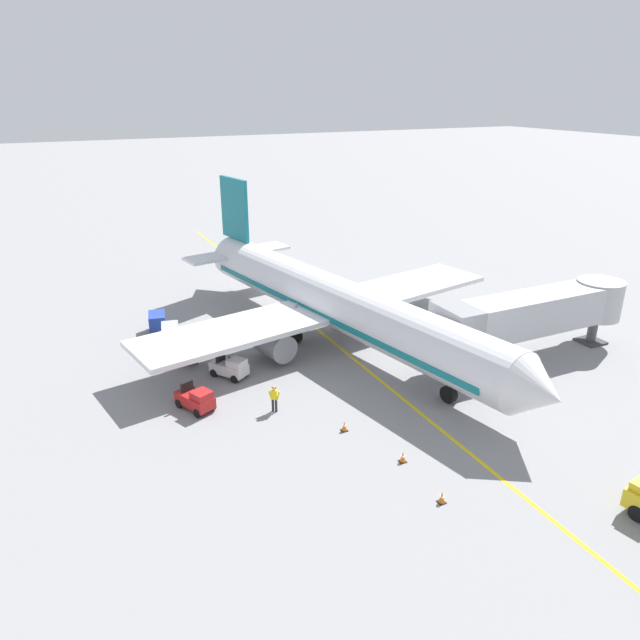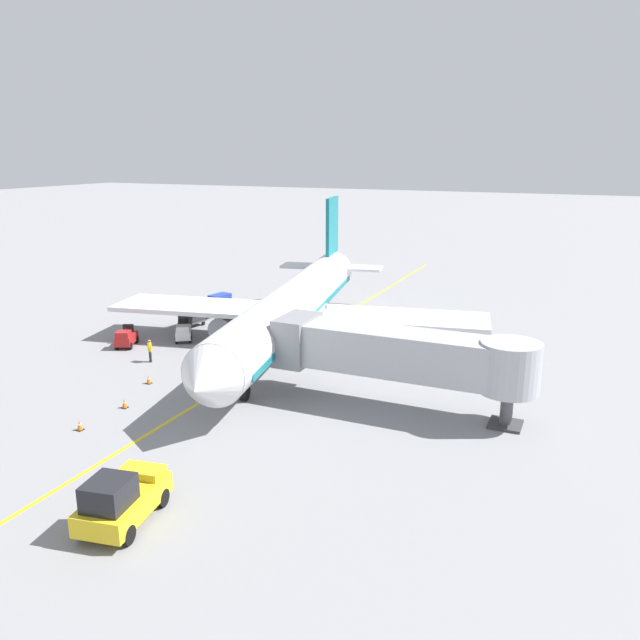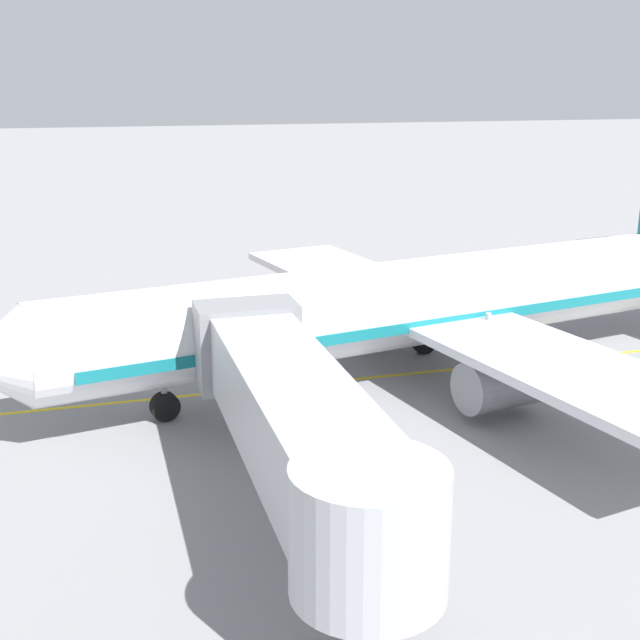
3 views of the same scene
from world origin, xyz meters
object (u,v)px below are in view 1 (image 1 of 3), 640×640
baggage_tug_lead (196,399)px  baggage_cart_second_in_train (171,333)px  jet_bridge (535,312)px  safety_cone_nose_left (442,497)px  baggage_cart_front (188,348)px  safety_cone_wing_tip (344,426)px  baggage_cart_third_in_train (157,321)px  ground_crew_wing_walker (274,397)px  parked_airliner (334,303)px  baggage_tug_trailing (230,367)px  safety_cone_nose_right (403,457)px

baggage_tug_lead → baggage_cart_second_in_train: bearing=-94.0°
jet_bridge → safety_cone_nose_left: 18.66m
baggage_cart_front → safety_cone_wing_tip: bearing=113.7°
baggage_cart_third_in_train → baggage_cart_second_in_train: bearing=98.3°
baggage_cart_front → ground_crew_wing_walker: size_ratio=1.76×
parked_airliner → baggage_tug_trailing: size_ratio=13.54×
safety_cone_nose_left → safety_cone_nose_right: same height
baggage_tug_trailing → baggage_cart_front: baggage_tug_trailing is taller
baggage_cart_third_in_train → safety_cone_nose_left: (-7.89, 26.44, -0.66)m
baggage_cart_second_in_train → jet_bridge: bearing=149.7°
baggage_cart_front → ground_crew_wing_walker: bearing=107.4°
baggage_cart_front → safety_cone_nose_right: 18.36m
baggage_cart_front → safety_cone_wing_tip: baggage_cart_front is taller
baggage_tug_lead → baggage_cart_second_in_train: 10.24m
baggage_tug_trailing → ground_crew_wing_walker: ground_crew_wing_walker is taller
ground_crew_wing_walker → safety_cone_nose_right: size_ratio=2.86×
baggage_cart_second_in_train → baggage_tug_trailing: bearing=109.2°
baggage_cart_third_in_train → safety_cone_wing_tip: bearing=109.3°
baggage_cart_front → baggage_cart_third_in_train: size_ratio=1.00×
baggage_cart_front → safety_cone_nose_right: baggage_cart_front is taller
baggage_tug_lead → baggage_cart_second_in_train: baggage_tug_lead is taller
safety_cone_nose_left → safety_cone_wing_tip: (1.24, -7.43, 0.00)m
baggage_tug_trailing → safety_cone_nose_right: (-5.16, 13.08, -0.42)m
baggage_tug_trailing → baggage_cart_second_in_train: baggage_tug_trailing is taller
safety_cone_wing_tip → ground_crew_wing_walker: bearing=-52.9°
baggage_cart_second_in_train → ground_crew_wing_walker: 12.93m
safety_cone_nose_right → baggage_cart_front: bearing=-67.4°
jet_bridge → safety_cone_nose_right: 16.87m
safety_cone_nose_left → baggage_cart_third_in_train: bearing=-73.4°
baggage_tug_lead → safety_cone_nose_left: bearing=121.5°
baggage_tug_lead → safety_cone_nose_left: (-8.19, 13.35, -0.42)m
ground_crew_wing_walker → baggage_tug_lead: bearing=-28.3°
ground_crew_wing_walker → parked_airliner: bearing=-135.6°
jet_bridge → baggage_tug_lead: 23.77m
baggage_tug_trailing → baggage_cart_front: (1.91, -3.86, 0.24)m
safety_cone_nose_right → baggage_cart_second_in_train: bearing=-69.3°
baggage_cart_front → safety_cone_nose_left: size_ratio=5.05×
baggage_cart_second_in_train → baggage_cart_front: bearing=99.6°
safety_cone_nose_left → baggage_cart_second_in_train: bearing=-72.4°
baggage_tug_trailing → safety_cone_wing_tip: (-3.80, 9.15, -0.42)m
parked_airliner → ground_crew_wing_walker: parked_airliner is taller
safety_cone_nose_left → baggage_tug_lead: bearing=-58.5°
baggage_tug_trailing → baggage_cart_third_in_train: size_ratio=0.92×
safety_cone_wing_tip → baggage_tug_trailing: bearing=-67.4°
baggage_cart_third_in_train → ground_crew_wing_walker: 15.81m
jet_bridge → parked_airliner: bearing=-36.8°
baggage_tug_trailing → ground_crew_wing_walker: size_ratio=1.62×
baggage_tug_trailing → safety_cone_nose_left: 17.34m
safety_cone_wing_tip → baggage_cart_second_in_train: bearing=-68.9°
safety_cone_wing_tip → safety_cone_nose_right: bearing=109.1°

